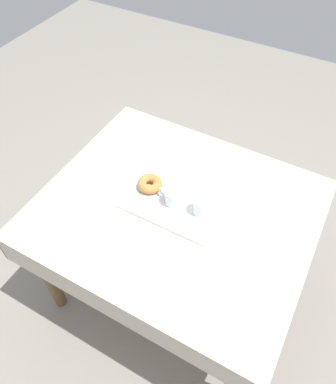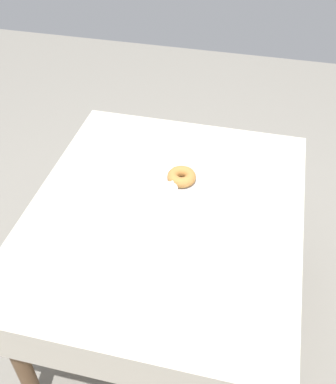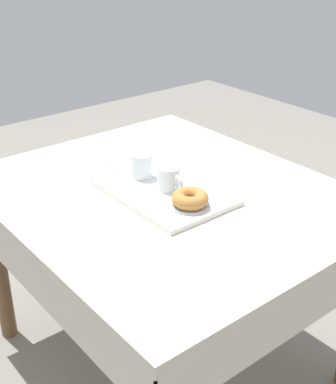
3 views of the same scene
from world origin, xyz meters
name	(u,v)px [view 3 (image 3 of 3)]	position (x,y,z in m)	size (l,w,h in m)	color
ground_plane	(167,356)	(0.00, 0.00, 0.00)	(6.00, 6.00, 0.00)	gray
dining_table	(166,215)	(0.00, 0.00, 0.65)	(1.23, 1.04, 0.74)	beige
serving_tray	(165,192)	(0.02, -0.02, 0.75)	(0.44, 0.31, 0.02)	white
tea_mug_left	(169,179)	(0.02, -0.01, 0.80)	(0.12, 0.08, 0.08)	white
water_glass_near	(141,167)	(-0.11, -0.02, 0.80)	(0.07, 0.07, 0.08)	white
donut_plate_left	(190,205)	(0.16, -0.03, 0.76)	(0.12, 0.12, 0.01)	silver
sugar_donut_left	(190,198)	(0.16, -0.03, 0.79)	(0.12, 0.12, 0.04)	#BC7F3D
paper_napkin	(124,162)	(-0.29, 0.02, 0.74)	(0.10, 0.12, 0.01)	white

